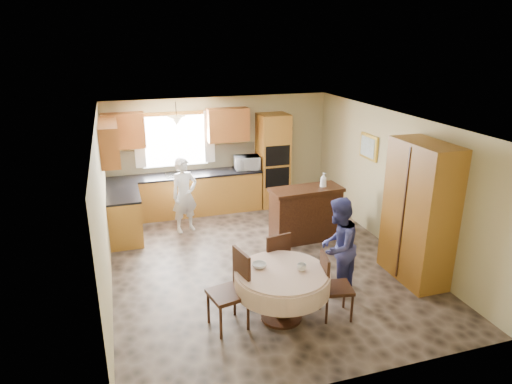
{
  "coord_description": "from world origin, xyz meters",
  "views": [
    {
      "loc": [
        -2.22,
        -6.76,
        3.77
      ],
      "look_at": [
        -0.0,
        0.3,
        1.21
      ],
      "focal_mm": 32.0,
      "sensor_mm": 36.0,
      "label": 1
    }
  ],
  "objects_px": {
    "cupboard": "(419,213)",
    "chair_back": "(275,259)",
    "dining_table": "(282,282)",
    "person_dining": "(338,247)",
    "person_sink": "(184,195)",
    "sideboard": "(305,216)",
    "chair_right": "(331,283)",
    "chair_left": "(233,286)",
    "oven_tower": "(273,161)"
  },
  "relations": [
    {
      "from": "sideboard",
      "to": "dining_table",
      "type": "bearing_deg",
      "value": -123.03
    },
    {
      "from": "oven_tower",
      "to": "cupboard",
      "type": "xyz_separation_m",
      "value": [
        1.07,
        -3.88,
        0.07
      ]
    },
    {
      "from": "dining_table",
      "to": "person_dining",
      "type": "distance_m",
      "value": 1.13
    },
    {
      "from": "sideboard",
      "to": "chair_left",
      "type": "xyz_separation_m",
      "value": [
        -2.02,
        -2.27,
        0.11
      ]
    },
    {
      "from": "dining_table",
      "to": "chair_left",
      "type": "xyz_separation_m",
      "value": [
        -0.67,
        0.06,
        0.02
      ]
    },
    {
      "from": "person_sink",
      "to": "chair_back",
      "type": "bearing_deg",
      "value": -89.77
    },
    {
      "from": "cupboard",
      "to": "chair_left",
      "type": "relative_size",
      "value": 2.09
    },
    {
      "from": "chair_left",
      "to": "person_sink",
      "type": "height_order",
      "value": "person_sink"
    },
    {
      "from": "dining_table",
      "to": "chair_back",
      "type": "relative_size",
      "value": 1.34
    },
    {
      "from": "sideboard",
      "to": "chair_right",
      "type": "xyz_separation_m",
      "value": [
        -0.68,
        -2.48,
        0.04
      ]
    },
    {
      "from": "sideboard",
      "to": "cupboard",
      "type": "distance_m",
      "value": 2.27
    },
    {
      "from": "sideboard",
      "to": "person_dining",
      "type": "distance_m",
      "value": 1.96
    },
    {
      "from": "chair_left",
      "to": "chair_back",
      "type": "distance_m",
      "value": 1.07
    },
    {
      "from": "chair_left",
      "to": "chair_back",
      "type": "bearing_deg",
      "value": 117.56
    },
    {
      "from": "cupboard",
      "to": "person_sink",
      "type": "bearing_deg",
      "value": 137.37
    },
    {
      "from": "person_dining",
      "to": "cupboard",
      "type": "bearing_deg",
      "value": 139.1
    },
    {
      "from": "oven_tower",
      "to": "chair_left",
      "type": "relative_size",
      "value": 1.96
    },
    {
      "from": "dining_table",
      "to": "person_sink",
      "type": "distance_m",
      "value": 3.52
    },
    {
      "from": "oven_tower",
      "to": "chair_right",
      "type": "relative_size",
      "value": 2.23
    },
    {
      "from": "sideboard",
      "to": "person_dining",
      "type": "xyz_separation_m",
      "value": [
        -0.31,
        -1.92,
        0.28
      ]
    },
    {
      "from": "sideboard",
      "to": "cupboard",
      "type": "height_order",
      "value": "cupboard"
    },
    {
      "from": "sideboard",
      "to": "cupboard",
      "type": "relative_size",
      "value": 0.61
    },
    {
      "from": "dining_table",
      "to": "chair_right",
      "type": "xyz_separation_m",
      "value": [
        0.67,
        -0.15,
        -0.05
      ]
    },
    {
      "from": "chair_right",
      "to": "person_sink",
      "type": "distance_m",
      "value": 3.88
    },
    {
      "from": "chair_left",
      "to": "chair_right",
      "type": "distance_m",
      "value": 1.36
    },
    {
      "from": "chair_left",
      "to": "dining_table",
      "type": "bearing_deg",
      "value": 73.33
    },
    {
      "from": "sideboard",
      "to": "dining_table",
      "type": "height_order",
      "value": "sideboard"
    },
    {
      "from": "sideboard",
      "to": "person_sink",
      "type": "bearing_deg",
      "value": 149.65
    },
    {
      "from": "person_dining",
      "to": "chair_left",
      "type": "bearing_deg",
      "value": -30.92
    },
    {
      "from": "chair_left",
      "to": "sideboard",
      "type": "bearing_deg",
      "value": 126.42
    },
    {
      "from": "oven_tower",
      "to": "person_sink",
      "type": "relative_size",
      "value": 1.4
    },
    {
      "from": "sideboard",
      "to": "person_dining",
      "type": "height_order",
      "value": "person_dining"
    },
    {
      "from": "cupboard",
      "to": "person_dining",
      "type": "bearing_deg",
      "value": -178.37
    },
    {
      "from": "person_sink",
      "to": "sideboard",
      "type": "bearing_deg",
      "value": -46.48
    },
    {
      "from": "dining_table",
      "to": "person_dining",
      "type": "height_order",
      "value": "person_dining"
    },
    {
      "from": "oven_tower",
      "to": "dining_table",
      "type": "distance_m",
      "value": 4.57
    },
    {
      "from": "chair_right",
      "to": "person_dining",
      "type": "relative_size",
      "value": 0.62
    },
    {
      "from": "dining_table",
      "to": "chair_left",
      "type": "bearing_deg",
      "value": 175.24
    },
    {
      "from": "oven_tower",
      "to": "cupboard",
      "type": "distance_m",
      "value": 4.02
    },
    {
      "from": "sideboard",
      "to": "chair_right",
      "type": "distance_m",
      "value": 2.57
    },
    {
      "from": "person_sink",
      "to": "person_dining",
      "type": "distance_m",
      "value": 3.53
    },
    {
      "from": "chair_left",
      "to": "person_dining",
      "type": "bearing_deg",
      "value": 89.71
    },
    {
      "from": "cupboard",
      "to": "chair_back",
      "type": "xyz_separation_m",
      "value": [
        -2.3,
        0.29,
        -0.59
      ]
    },
    {
      "from": "oven_tower",
      "to": "dining_table",
      "type": "bearing_deg",
      "value": -107.77
    },
    {
      "from": "oven_tower",
      "to": "chair_back",
      "type": "bearing_deg",
      "value": -108.92
    },
    {
      "from": "person_sink",
      "to": "person_dining",
      "type": "relative_size",
      "value": 0.99
    },
    {
      "from": "dining_table",
      "to": "chair_right",
      "type": "relative_size",
      "value": 1.37
    },
    {
      "from": "chair_left",
      "to": "person_sink",
      "type": "relative_size",
      "value": 0.72
    },
    {
      "from": "sideboard",
      "to": "dining_table",
      "type": "xyz_separation_m",
      "value": [
        -1.35,
        -2.32,
        0.09
      ]
    },
    {
      "from": "oven_tower",
      "to": "person_sink",
      "type": "bearing_deg",
      "value": -157.65
    }
  ]
}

